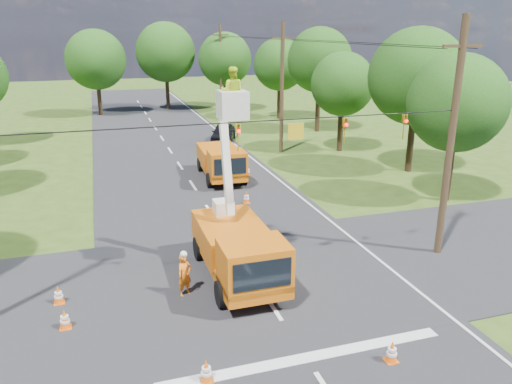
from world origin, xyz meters
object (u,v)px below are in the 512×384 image
object	(u,v)px
traffic_cone_0	(206,371)
tree_far_a	(96,60)
ground_worker	(185,275)
traffic_cone_2	(223,217)
tree_right_e	(280,64)
pole_right_near	(451,139)
second_truck	(221,161)
tree_far_c	(225,59)
tree_right_d	(320,60)
tree_far_b	(165,52)
traffic_cone_7	(248,171)
pole_right_mid	(282,88)
distant_car	(223,133)
pole_right_far	(221,69)
bucket_truck	(238,238)
tree_right_c	(343,84)
traffic_cone_5	(58,295)
traffic_cone_1	(392,352)
traffic_cone_4	(65,319)
tree_right_b	(417,77)
tree_right_a	(457,103)
traffic_cone_3	(247,197)

from	to	relation	value
traffic_cone_0	tree_far_a	xyz separation A→B (m)	(-1.94, 48.29, 5.83)
ground_worker	traffic_cone_2	bearing A→B (deg)	35.68
tree_right_e	pole_right_near	bearing A→B (deg)	-98.61
second_truck	tree_far_c	distance (m)	29.35
tree_right_d	tree_far_b	bearing A→B (deg)	123.25
traffic_cone_7	tree_far_c	size ratio (longest dim) A/B	0.08
pole_right_mid	tree_far_c	world-z (taller)	pole_right_mid
traffic_cone_7	distant_car	bearing A→B (deg)	84.53
pole_right_far	bucket_truck	bearing A→B (deg)	-102.88
ground_worker	tree_right_c	size ratio (longest dim) A/B	0.21
pole_right_far	tree_far_c	size ratio (longest dim) A/B	1.09
traffic_cone_5	tree_right_c	distance (m)	28.06
traffic_cone_1	traffic_cone_5	distance (m)	11.59
traffic_cone_1	traffic_cone_4	bearing A→B (deg)	152.91
pole_right_near	tree_right_b	bearing A→B (deg)	61.56
traffic_cone_2	traffic_cone_7	distance (m)	8.79
traffic_cone_7	traffic_cone_0	bearing A→B (deg)	-109.82
bucket_truck	traffic_cone_5	distance (m)	6.80
traffic_cone_7	bucket_truck	bearing A→B (deg)	-108.11
tree_far_c	tree_right_d	bearing A→B (deg)	-70.54
traffic_cone_2	bucket_truck	bearing A→B (deg)	-97.93
tree_right_a	tree_right_d	bearing A→B (deg)	86.46
traffic_cone_1	tree_far_a	bearing A→B (deg)	98.53
second_truck	pole_right_mid	world-z (taller)	pole_right_mid
distant_car	pole_right_near	world-z (taller)	pole_right_near
tree_right_e	tree_far_a	distance (m)	20.43
bucket_truck	ground_worker	world-z (taller)	bucket_truck
tree_right_b	tree_far_b	xyz separation A→B (m)	(-12.00, 33.00, 0.37)
traffic_cone_0	pole_right_far	size ratio (longest dim) A/B	0.07
pole_right_far	pole_right_near	bearing A→B (deg)	-90.00
ground_worker	pole_right_mid	xyz separation A→B (m)	(11.29, 20.32, 4.29)
traffic_cone_2	tree_far_a	xyz separation A→B (m)	(-5.25, 36.80, 5.83)
ground_worker	traffic_cone_4	size ratio (longest dim) A/B	2.31
traffic_cone_4	tree_far_a	distance (m)	44.75
tree_right_e	traffic_cone_4	bearing A→B (deg)	-119.73
tree_far_b	tree_far_c	size ratio (longest dim) A/B	1.12
second_truck	traffic_cone_7	distance (m)	2.02
traffic_cone_3	tree_right_b	distance (m)	14.42
pole_right_far	tree_right_d	bearing A→B (deg)	-64.14
traffic_cone_5	tree_far_b	bearing A→B (deg)	77.07
traffic_cone_0	pole_right_near	distance (m)	13.57
distant_car	tree_far_a	distance (m)	21.20
tree_far_b	traffic_cone_3	bearing A→B (deg)	-91.11
ground_worker	traffic_cone_4	xyz separation A→B (m)	(-4.16, -1.00, -0.46)
distant_car	tree_right_b	world-z (taller)	tree_right_b
second_truck	traffic_cone_7	bearing A→B (deg)	7.62
bucket_truck	pole_right_mid	xyz separation A→B (m)	(9.07, 19.66, 3.39)
bucket_truck	traffic_cone_1	world-z (taller)	bucket_truck
bucket_truck	distant_car	bearing A→B (deg)	77.23
pole_right_near	tree_right_e	size ratio (longest dim) A/B	1.16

